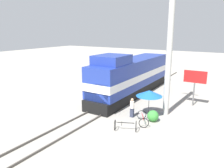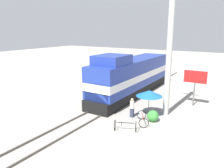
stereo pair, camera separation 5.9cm
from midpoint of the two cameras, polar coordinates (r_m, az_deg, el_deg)
ground_plane at (r=21.37m, az=-0.10°, el=-5.51°), size 120.00×120.00×0.00m
rail_near at (r=21.71m, az=-1.71°, el=-4.99°), size 0.08×39.39×0.15m
rail_far at (r=20.99m, az=1.57°, el=-5.66°), size 0.08×39.39×0.15m
locomotive at (r=24.06m, az=4.80°, el=1.94°), size 2.97×14.43×4.87m
utility_pole at (r=18.36m, az=14.76°, el=9.98°), size 1.80×0.48×11.90m
vendor_umbrella at (r=18.44m, az=9.62°, el=-2.39°), size 2.19×2.19×2.24m
billboard_sign at (r=21.93m, az=20.78°, el=1.14°), size 2.08×0.12×3.42m
shrub_cluster at (r=17.87m, az=10.54°, el=-8.20°), size 0.91×0.91×0.91m
person_bystander at (r=18.29m, az=5.18°, el=-6.02°), size 0.34×0.34×1.65m
bicycle at (r=17.40m, az=7.92°, el=-8.93°), size 1.50×1.83×0.77m
bicycle_spare at (r=16.10m, az=3.41°, el=-10.78°), size 1.75×1.34×0.77m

